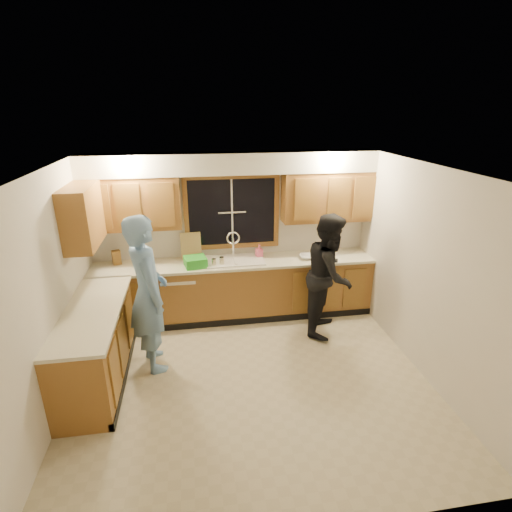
{
  "coord_description": "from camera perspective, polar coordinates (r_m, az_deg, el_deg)",
  "views": [
    {
      "loc": [
        -0.58,
        -3.95,
        3.11
      ],
      "look_at": [
        0.17,
        0.65,
        1.35
      ],
      "focal_mm": 28.0,
      "sensor_mm": 36.0,
      "label": 1
    }
  ],
  "objects": [
    {
      "name": "soap_bottle",
      "position": [
        6.09,
        0.45,
        0.71
      ],
      "size": [
        0.11,
        0.11,
        0.21
      ],
      "primitive_type": "imported",
      "rotation": [
        0.0,
        0.0,
        0.21
      ],
      "color": "#E5577B",
      "rests_on": "countertop_back"
    },
    {
      "name": "upper_cabinets_right",
      "position": [
        6.16,
        10.1,
        8.38
      ],
      "size": [
        1.35,
        0.33,
        0.75
      ],
      "primitive_type": "cube",
      "color": "#905F29",
      "rests_on": "wall_back"
    },
    {
      "name": "countertop_back",
      "position": [
        5.99,
        -3.0,
        -0.95
      ],
      "size": [
        4.2,
        0.63,
        0.04
      ],
      "primitive_type": "cube",
      "color": "beige",
      "rests_on": "base_cabinets_back"
    },
    {
      "name": "knife_block",
      "position": [
        6.18,
        -19.3,
        -0.19
      ],
      "size": [
        0.14,
        0.13,
        0.21
      ],
      "primitive_type": "cube",
      "rotation": [
        0.0,
        0.0,
        0.36
      ],
      "color": "olive",
      "rests_on": "countertop_back"
    },
    {
      "name": "cutting_board",
      "position": [
        6.1,
        -9.27,
        1.45
      ],
      "size": [
        0.31,
        0.12,
        0.4
      ],
      "primitive_type": "cube",
      "rotation": [
        -0.21,
        0.0,
        0.06
      ],
      "color": "tan",
      "rests_on": "countertop_back"
    },
    {
      "name": "soffit",
      "position": [
        5.75,
        -3.43,
        13.11
      ],
      "size": [
        4.2,
        0.35,
        0.3
      ],
      "primitive_type": "cube",
      "color": "white",
      "rests_on": "wall_back"
    },
    {
      "name": "base_cabinets_back",
      "position": [
        6.19,
        -2.94,
        -4.86
      ],
      "size": [
        4.2,
        0.6,
        0.88
      ],
      "primitive_type": "cube",
      "color": "#905F29",
      "rests_on": "ground"
    },
    {
      "name": "countertop_left",
      "position": [
        4.98,
        -22.33,
        -7.29
      ],
      "size": [
        0.63,
        1.9,
        0.04
      ],
      "primitive_type": "cube",
      "color": "beige",
      "rests_on": "base_cabinets_left"
    },
    {
      "name": "can_right",
      "position": [
        5.8,
        -6.04,
        -0.95
      ],
      "size": [
        0.08,
        0.08,
        0.12
      ],
      "primitive_type": "cylinder",
      "rotation": [
        0.0,
        0.0,
        0.2
      ],
      "color": "beige",
      "rests_on": "countertop_back"
    },
    {
      "name": "stove",
      "position": [
        4.74,
        -23.2,
        -15.33
      ],
      "size": [
        0.58,
        0.75,
        0.9
      ],
      "primitive_type": "cube",
      "color": "white",
      "rests_on": "floor"
    },
    {
      "name": "floor",
      "position": [
        5.06,
        -0.72,
        -17.19
      ],
      "size": [
        4.2,
        4.2,
        0.0
      ],
      "primitive_type": "plane",
      "color": "#C2B595",
      "rests_on": "ground"
    },
    {
      "name": "wall_right",
      "position": [
        5.12,
        23.16,
        -2.33
      ],
      "size": [
        0.0,
        3.8,
        3.8
      ],
      "primitive_type": "plane",
      "rotation": [
        1.57,
        0.0,
        -1.57
      ],
      "color": "silver",
      "rests_on": "ground"
    },
    {
      "name": "can_left",
      "position": [
        5.83,
        -4.9,
        -0.75
      ],
      "size": [
        0.09,
        0.09,
        0.13
      ],
      "primitive_type": "cylinder",
      "rotation": [
        0.0,
        0.0,
        -0.37
      ],
      "color": "beige",
      "rests_on": "countertop_back"
    },
    {
      "name": "man",
      "position": [
        4.99,
        -15.16,
        -5.26
      ],
      "size": [
        0.67,
        0.83,
        1.97
      ],
      "primitive_type": "imported",
      "rotation": [
        0.0,
        0.0,
        1.88
      ],
      "color": "#6B96CB",
      "rests_on": "floor"
    },
    {
      "name": "upper_cabinets_left",
      "position": [
        5.89,
        -17.37,
        7.19
      ],
      "size": [
        1.35,
        0.33,
        0.75
      ],
      "primitive_type": "cube",
      "color": "#905F29",
      "rests_on": "wall_back"
    },
    {
      "name": "woman",
      "position": [
        5.72,
        10.46,
        -2.61
      ],
      "size": [
        0.98,
        1.06,
        1.75
      ],
      "primitive_type": "imported",
      "rotation": [
        0.0,
        0.0,
        1.09
      ],
      "color": "black",
      "rests_on": "floor"
    },
    {
      "name": "dishwasher",
      "position": [
        6.17,
        -10.83,
        -5.62
      ],
      "size": [
        0.6,
        0.56,
        0.82
      ],
      "primitive_type": "cube",
      "color": "white",
      "rests_on": "floor"
    },
    {
      "name": "wall_back",
      "position": [
        6.17,
        -3.39,
        3.14
      ],
      "size": [
        4.2,
        0.0,
        4.2
      ],
      "primitive_type": "plane",
      "rotation": [
        1.57,
        0.0,
        0.0
      ],
      "color": "silver",
      "rests_on": "ground"
    },
    {
      "name": "ceiling",
      "position": [
        4.04,
        -0.88,
        12.03
      ],
      "size": [
        4.2,
        4.2,
        0.0
      ],
      "primitive_type": "plane",
      "rotation": [
        3.14,
        0.0,
        0.0
      ],
      "color": "white"
    },
    {
      "name": "bowl",
      "position": [
        6.13,
        7.32,
        -0.1
      ],
      "size": [
        0.27,
        0.27,
        0.06
      ],
      "primitive_type": "imported",
      "rotation": [
        0.0,
        0.0,
        -0.16
      ],
      "color": "silver",
      "rests_on": "countertop_back"
    },
    {
      "name": "dish_crate",
      "position": [
        5.83,
        -8.65,
        -0.82
      ],
      "size": [
        0.35,
        0.33,
        0.14
      ],
      "primitive_type": "cube",
      "rotation": [
        0.0,
        0.0,
        0.19
      ],
      "color": "green",
      "rests_on": "countertop_back"
    },
    {
      "name": "upper_cabinets_return",
      "position": [
        5.4,
        -23.54,
        5.24
      ],
      "size": [
        0.33,
        0.9,
        0.75
      ],
      "primitive_type": "cube",
      "color": "#905F29",
      "rests_on": "wall_left"
    },
    {
      "name": "base_cabinets_left",
      "position": [
        5.21,
        -21.8,
        -11.79
      ],
      "size": [
        0.6,
        1.9,
        0.88
      ],
      "primitive_type": "cube",
      "color": "#905F29",
      "rests_on": "ground"
    },
    {
      "name": "sink",
      "position": [
        6.02,
        -3.02,
        -1.2
      ],
      "size": [
        0.86,
        0.52,
        0.57
      ],
      "color": "white",
      "rests_on": "countertop_back"
    },
    {
      "name": "wall_left",
      "position": [
        4.62,
        -27.61,
        -5.53
      ],
      "size": [
        0.0,
        3.8,
        3.8
      ],
      "primitive_type": "plane",
      "rotation": [
        1.57,
        0.0,
        1.57
      ],
      "color": "silver",
      "rests_on": "ground"
    },
    {
      "name": "window_frame",
      "position": [
        6.06,
        -3.45,
        6.27
      ],
      "size": [
        1.44,
        0.03,
        1.14
      ],
      "color": "black",
      "rests_on": "wall_back"
    }
  ]
}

